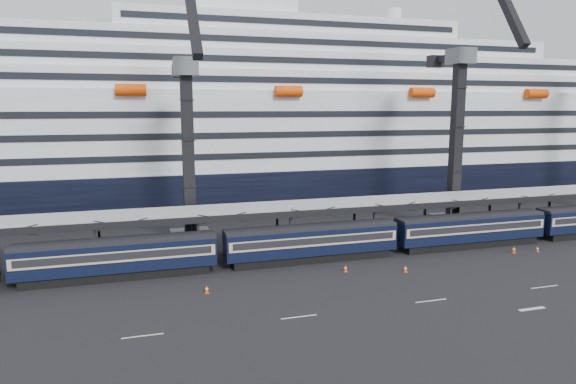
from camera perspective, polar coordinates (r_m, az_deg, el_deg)
ground at (r=51.06m, az=15.11°, el=-9.79°), size 260.00×260.00×0.00m
lane_markings at (r=51.94m, az=26.02°, el=-10.09°), size 111.00×4.27×0.02m
train at (r=56.87m, az=5.86°, el=-5.21°), size 133.05×3.00×4.05m
canopy at (r=61.63m, az=8.48°, el=-1.22°), size 130.00×6.25×5.53m
cruise_ship at (r=90.34m, az=-0.75°, el=6.75°), size 214.09×28.84×34.00m
crane_dark_near at (r=59.82m, az=-11.02°, el=4.84°), size 4.50×17.75×35.08m
crane_dark_mid at (r=71.36m, az=18.43°, el=6.39°), size 4.50×18.24×39.64m
traffic_cone_b at (r=47.36m, az=-9.02°, el=-10.59°), size 0.40×0.40×0.80m
traffic_cone_c at (r=52.89m, az=6.41°, el=-8.40°), size 0.39×0.39×0.77m
traffic_cone_d at (r=53.80m, az=12.92°, el=-8.29°), size 0.38×0.38×0.75m
traffic_cone_e at (r=66.24m, az=25.97°, el=-5.69°), size 0.35×0.35×0.70m
traffic_cone_f at (r=64.49m, az=23.81°, el=-5.85°), size 0.43×0.43×0.87m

